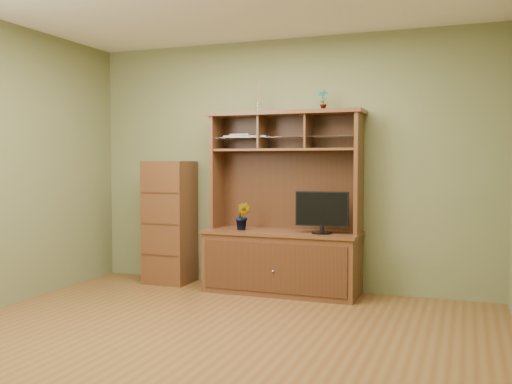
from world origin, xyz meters
The scene contains 8 objects.
room centered at (0.00, 0.00, 1.35)m, with size 4.54×4.04×2.74m.
media_hutch centered at (0.05, 1.73, 0.52)m, with size 1.66×0.61×1.90m.
monitor centered at (0.49, 1.65, 0.87)m, with size 0.54×0.21×0.42m.
orchid_plant centered at (-0.37, 1.65, 0.80)m, with size 0.16×0.13×0.29m, color #2F561D.
top_plant centered at (0.46, 1.80, 2.01)m, with size 0.11×0.08×0.21m, color #2E5B20.
reed_diffuser centered at (-0.25, 1.81, 2.02)m, with size 0.06×0.06×0.31m.
magazines centered at (-0.40, 1.80, 1.65)m, with size 0.49×0.20×0.04m.
side_cabinet centered at (-1.31, 1.76, 0.69)m, with size 0.49×0.45×1.38m.
Camera 1 is at (1.87, -3.93, 1.37)m, focal length 40.00 mm.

